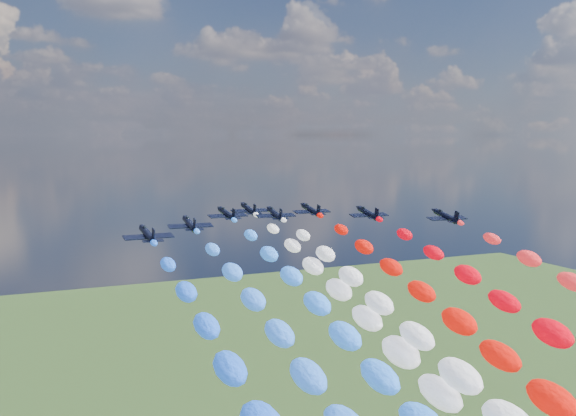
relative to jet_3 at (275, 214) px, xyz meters
name	(u,v)px	position (x,y,z in m)	size (l,w,h in m)	color
jet_0	(148,234)	(-31.44, -19.46, 0.00)	(8.38, 11.24, 2.48)	black
jet_1	(190,224)	(-21.17, -8.93, 0.00)	(8.38, 11.24, 2.48)	black
jet_2	(227,214)	(-9.46, 3.98, 0.00)	(8.38, 11.24, 2.48)	black
jet_3	(275,214)	(0.00, 0.00, 0.00)	(8.38, 11.24, 2.48)	black
trail_3	(481,416)	(0.00, -67.98, -18.61)	(5.83, 132.40, 41.47)	silver
jet_4	(249,209)	(-1.89, 10.96, 0.00)	(8.38, 11.24, 2.48)	black
trail_4	(418,389)	(-1.89, -57.01, -18.61)	(5.83, 132.40, 41.47)	white
jet_5	(311,210)	(10.43, 3.95, 0.00)	(8.38, 11.24, 2.48)	black
trail_5	(523,393)	(10.43, -64.02, -18.61)	(5.83, 132.40, 41.47)	red
jet_6	(368,213)	(18.81, -7.05, 0.00)	(8.38, 11.24, 2.48)	black
jet_7	(446,216)	(30.76, -18.46, 0.00)	(8.38, 11.24, 2.48)	black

